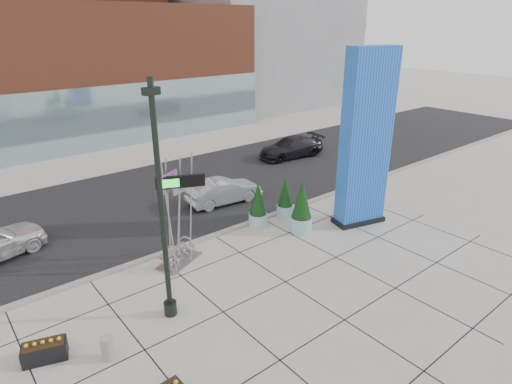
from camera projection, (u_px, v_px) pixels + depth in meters
ground at (250, 280)px, 17.04m from camera, size 160.00×160.00×0.00m
street_asphalt at (141, 203)px, 24.25m from camera, size 80.00×12.00×0.02m
curb_edge at (197, 241)px, 19.90m from camera, size 80.00×0.30×0.12m
tower_podium at (55, 75)px, 35.06m from camera, size 34.00×10.00×11.00m
tower_glass_front at (81, 121)px, 32.71m from camera, size 34.00×0.60×5.00m
building_grey_parking at (254, 27)px, 52.01m from camera, size 20.00×18.00×18.00m
blue_pylon at (365, 143)px, 20.48m from camera, size 2.79×1.77×8.61m
lamp_post at (163, 229)px, 13.81m from camera, size 0.52×0.45×8.14m
public_art_sculpture at (178, 236)px, 17.88m from camera, size 2.29×1.76×4.66m
concrete_bollard at (108, 348)px, 12.92m from camera, size 0.40×0.40×0.78m
overhead_street_sign at (174, 188)px, 16.87m from camera, size 1.81×0.93×4.05m
round_planter_east at (302, 207)px, 20.56m from camera, size 1.07×1.07×2.69m
round_planter_mid at (285, 198)px, 22.30m from camera, size 0.87×0.87×2.18m
round_planter_west at (258, 205)px, 21.19m from camera, size 0.93×0.93×2.33m
box_planter_north at (45, 350)px, 12.93m from camera, size 1.40×1.00×0.69m
car_silver_mid at (224, 191)px, 24.03m from camera, size 4.40×1.93×1.41m
car_dark_east at (291, 147)px, 32.25m from camera, size 5.39×2.71×1.50m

